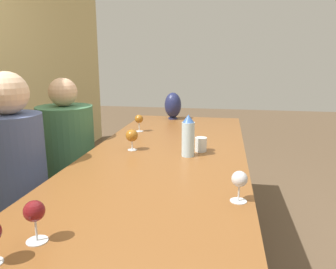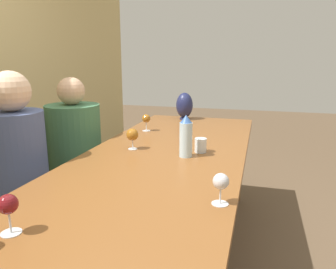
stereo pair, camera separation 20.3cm
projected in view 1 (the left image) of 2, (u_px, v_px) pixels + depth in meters
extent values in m
cube|color=brown|center=(160.00, 167.00, 1.80)|extent=(2.91, 0.95, 0.04)
cylinder|color=brown|center=(226.00, 162.00, 3.13)|extent=(0.07, 0.07, 0.73)
cylinder|color=brown|center=(149.00, 158.00, 3.25)|extent=(0.07, 0.07, 0.73)
cylinder|color=silver|center=(188.00, 139.00, 1.91)|extent=(0.08, 0.08, 0.20)
cone|color=#33599E|center=(188.00, 118.00, 1.88)|extent=(0.07, 0.07, 0.04)
cylinder|color=silver|center=(201.00, 144.00, 2.02)|extent=(0.07, 0.07, 0.09)
cylinder|color=#1E234C|center=(173.00, 118.00, 3.08)|extent=(0.09, 0.09, 0.01)
ellipsoid|color=#1E234C|center=(173.00, 105.00, 3.05)|extent=(0.16, 0.16, 0.23)
cylinder|color=silver|center=(132.00, 150.00, 2.05)|extent=(0.06, 0.06, 0.00)
cylinder|color=silver|center=(132.00, 145.00, 2.05)|extent=(0.01, 0.01, 0.06)
sphere|color=#995B19|center=(132.00, 135.00, 2.03)|extent=(0.08, 0.08, 0.08)
cylinder|color=silver|center=(37.00, 241.00, 1.04)|extent=(0.07, 0.07, 0.00)
cylinder|color=silver|center=(36.00, 230.00, 1.03)|extent=(0.01, 0.01, 0.07)
sphere|color=maroon|center=(34.00, 211.00, 1.02)|extent=(0.07, 0.07, 0.07)
cylinder|color=silver|center=(139.00, 131.00, 2.57)|extent=(0.06, 0.06, 0.00)
cylinder|color=silver|center=(139.00, 127.00, 2.56)|extent=(0.01, 0.01, 0.07)
sphere|color=#995B19|center=(139.00, 119.00, 2.54)|extent=(0.07, 0.07, 0.07)
cylinder|color=silver|center=(238.00, 201.00, 1.33)|extent=(0.07, 0.07, 0.00)
cylinder|color=silver|center=(239.00, 193.00, 1.32)|extent=(0.01, 0.01, 0.07)
sphere|color=silver|center=(239.00, 179.00, 1.30)|extent=(0.07, 0.07, 0.07)
cube|color=brown|center=(21.00, 222.00, 1.86)|extent=(0.44, 0.44, 0.04)
cylinder|color=brown|center=(70.00, 242.00, 2.07)|extent=(0.04, 0.04, 0.41)
cylinder|color=brown|center=(16.00, 237.00, 2.13)|extent=(0.04, 0.04, 0.41)
cube|color=brown|center=(70.00, 183.00, 2.44)|extent=(0.44, 0.44, 0.04)
cube|color=brown|center=(42.00, 145.00, 2.41)|extent=(0.40, 0.03, 0.52)
cylinder|color=brown|center=(85.00, 225.00, 2.27)|extent=(0.04, 0.04, 0.41)
cylinder|color=brown|center=(104.00, 202.00, 2.64)|extent=(0.04, 0.04, 0.41)
cylinder|color=brown|center=(35.00, 221.00, 2.34)|extent=(0.04, 0.04, 0.41)
cylinder|color=brown|center=(61.00, 199.00, 2.70)|extent=(0.04, 0.04, 0.41)
cube|color=#2D2D38|center=(34.00, 255.00, 1.90)|extent=(0.25, 0.18, 0.45)
cylinder|color=#475684|center=(15.00, 169.00, 1.79)|extent=(0.33, 0.33, 0.60)
sphere|color=beige|center=(7.00, 93.00, 1.69)|extent=(0.22, 0.22, 0.22)
cube|color=#2D2D38|center=(80.00, 209.00, 2.47)|extent=(0.30, 0.22, 0.45)
cylinder|color=#3D704C|center=(67.00, 144.00, 2.37)|extent=(0.39, 0.39, 0.56)
sphere|color=#D6A884|center=(63.00, 92.00, 2.28)|extent=(0.20, 0.20, 0.20)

